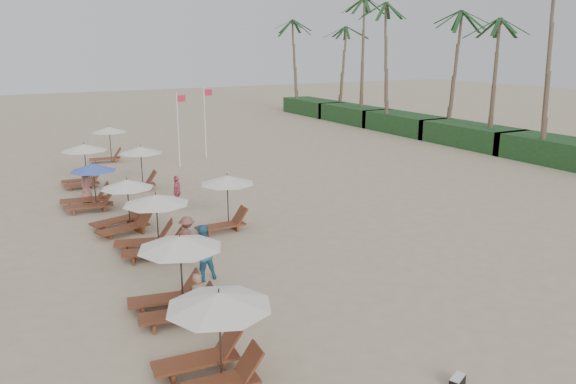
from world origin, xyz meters
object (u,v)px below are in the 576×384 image
beachgoer_mid_a (202,253)px  lounger_station_0 (210,337)px  lounger_station_3 (122,208)px  beachgoer_far_a (177,191)px  lounger_station_1 (173,276)px  duffel_bag (457,382)px  lounger_station_4 (88,189)px  beachgoer_mid_b (187,237)px  beachgoer_far_b (86,184)px  lounger_station_5 (82,163)px  inland_station_1 (138,165)px  beachgoer_near (199,300)px  lounger_station_2 (151,225)px  inland_station_0 (224,198)px  flag_pole_near (179,126)px  inland_station_2 (107,140)px

beachgoer_mid_a → lounger_station_0: bearing=67.3°
lounger_station_3 → beachgoer_far_a: size_ratio=1.78×
lounger_station_1 → duffel_bag: 7.84m
lounger_station_1 → lounger_station_4: bearing=90.7°
beachgoer_mid_b → beachgoer_far_b: 9.56m
lounger_station_0 → lounger_station_5: (0.68, 20.31, 0.17)m
inland_station_1 → beachgoer_far_a: size_ratio=1.86×
beachgoer_far_b → beachgoer_near: bearing=-138.2°
lounger_station_1 → lounger_station_5: size_ratio=1.07×
beachgoer_mid_a → beachgoer_mid_b: size_ratio=1.23×
beachgoer_mid_b → beachgoer_far_a: 6.62m
inland_station_1 → duffel_bag: 21.12m
lounger_station_4 → inland_station_1: bearing=39.4°
lounger_station_2 → duffel_bag: lounger_station_2 is taller
inland_station_0 → beachgoer_near: inland_station_0 is taller
inland_station_0 → beachgoer_far_b: (-4.18, 7.14, -0.48)m
beachgoer_near → beachgoer_mid_a: size_ratio=0.81×
beachgoer_near → duffel_bag: beachgoer_near is taller
lounger_station_1 → lounger_station_3: lounger_station_1 is taller
lounger_station_2 → beachgoer_near: lounger_station_2 is taller
lounger_station_5 → duffel_bag: (4.01, -23.17, -1.14)m
beachgoer_mid_b → beachgoer_far_a: size_ratio=1.01×
duffel_bag → flag_pole_near: 25.67m
inland_station_1 → beachgoer_mid_b: inland_station_1 is taller
lounger_station_5 → beachgoer_mid_a: bearing=-85.5°
lounger_station_1 → inland_station_1: lounger_station_1 is taller
lounger_station_4 → inland_station_0: (4.30, -5.93, 0.41)m
beachgoer_far_b → flag_pole_near: flag_pole_near is taller
beachgoer_mid_b → lounger_station_4: bearing=-25.0°
lounger_station_0 → inland_station_1: size_ratio=0.97×
lounger_station_5 → inland_station_2: bearing=67.0°
lounger_station_0 → duffel_bag: (4.69, -2.86, -0.97)m
lounger_station_2 → lounger_station_3: bearing=95.5°
inland_station_2 → beachgoer_near: (-2.58, -23.80, -0.64)m
lounger_station_1 → beachgoer_far_b: bearing=90.1°
lounger_station_5 → inland_station_1: size_ratio=0.91×
lounger_station_0 → lounger_station_5: bearing=88.1°
beachgoer_far_b → duffel_bag: bearing=-127.3°
lounger_station_5 → beachgoer_far_a: size_ratio=1.69×
lounger_station_4 → lounger_station_5: bearing=83.5°
beachgoer_far_a → flag_pole_near: (3.02, 8.62, 1.79)m
inland_station_1 → beachgoer_mid_b: bearing=-95.4°
inland_station_0 → duffel_bag: 12.75m
beachgoer_far_a → inland_station_1: bearing=-138.3°
flag_pole_near → beachgoer_far_b: bearing=-139.3°
lounger_station_4 → inland_station_2: 11.09m
lounger_station_4 → beachgoer_near: lounger_station_4 is taller
flag_pole_near → lounger_station_2: bearing=-112.4°
lounger_station_5 → inland_station_2: 6.61m
lounger_station_3 → flag_pole_near: (6.06, 10.83, 1.58)m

